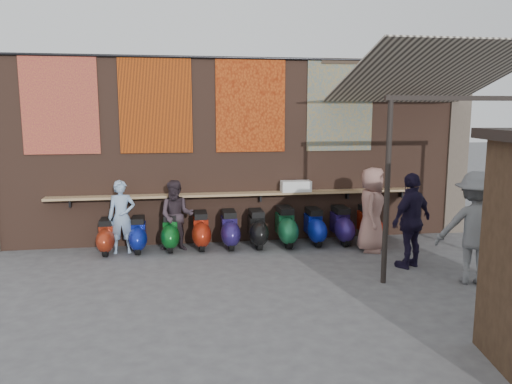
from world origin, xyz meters
The scene contains 29 objects.
ground centered at (0.00, 0.00, 0.00)m, with size 70.00×70.00×0.00m, color #474749.
brick_wall centered at (0.00, 2.70, 2.00)m, with size 10.00×0.40×4.00m, color brown.
pier_right centered at (5.20, 2.70, 2.00)m, with size 0.50×0.50×4.00m, color #4C4238.
eating_counter centered at (0.00, 2.33, 1.10)m, with size 8.00×0.32×0.05m, color #9E7A51.
shelf_box centered at (1.28, 2.30, 1.24)m, with size 0.65×0.29×0.24m, color white.
tapestry_redgold centered at (-3.60, 2.48, 3.00)m, with size 1.50×0.02×2.00m, color maroon.
tapestry_sun centered at (-1.70, 2.48, 3.00)m, with size 1.50×0.02×2.00m, color #F5560E.
tapestry_orange centered at (0.30, 2.48, 3.00)m, with size 1.50×0.02×2.00m, color #B84917.
tapestry_multi centered at (2.30, 2.48, 3.00)m, with size 1.50×0.02×2.00m, color #245C86.
hang_rail centered at (0.00, 2.47, 3.98)m, with size 0.06×0.06×9.50m, color black.
scooter_stool_0 centered at (-2.75, 1.98, 0.35)m, with size 0.33×0.74×0.70m, color maroon, non-canonical shape.
scooter_stool_1 centered at (-2.11, 2.02, 0.36)m, with size 0.34×0.75×0.71m, color navy, non-canonical shape.
scooter_stool_2 centered at (-1.47, 2.04, 0.37)m, with size 0.35×0.79×0.75m, color #0C561B, non-canonical shape.
scooter_stool_3 centered at (-0.83, 2.04, 0.39)m, with size 0.37×0.81×0.77m, color maroon, non-canonical shape.
scooter_stool_4 centered at (-0.23, 2.00, 0.39)m, with size 0.37×0.83×0.79m, color #231856, non-canonical shape.
scooter_stool_5 centered at (0.36, 1.98, 0.39)m, with size 0.37×0.83×0.79m, color black, non-canonical shape.
scooter_stool_6 centered at (0.98, 1.99, 0.42)m, with size 0.40×0.88×0.84m, color #175D36, non-canonical shape.
scooter_stool_7 centered at (1.63, 2.00, 0.39)m, with size 0.37×0.82×0.78m, color #0E1E9C, non-canonical shape.
scooter_stool_8 centered at (2.23, 1.97, 0.40)m, with size 0.38×0.85×0.80m, color #251655, non-canonical shape.
scooter_stool_9 centered at (2.87, 1.98, 0.40)m, with size 0.38×0.84×0.80m, color #B7220E, non-canonical shape.
diner_left centered at (-2.43, 1.99, 0.75)m, with size 0.55×0.36×1.50m, color #89A6C8.
diner_right centered at (-1.33, 2.00, 0.74)m, with size 0.71×0.56×1.47m, color #342830.
shopper_navy centered at (2.93, 0.14, 0.88)m, with size 1.04×0.43×1.77m, color black.
shopper_grey centered at (3.57, -0.84, 0.95)m, with size 1.23×0.70×1.90m, color slate.
shopper_tan centered at (2.64, 1.30, 0.87)m, with size 0.85×0.56×1.75m, color #9F6F65.
awning_canvas centered at (3.50, 0.90, 3.55)m, with size 3.20×3.40×0.03m, color beige.
awning_ledger centered at (3.50, 2.49, 3.95)m, with size 3.30×0.08×0.12m, color #33261C.
awning_header centered at (3.50, -0.60, 3.08)m, with size 3.00×0.08×0.08m, color black.
awning_post_left centered at (2.10, -0.60, 1.55)m, with size 0.09×0.09×3.10m, color black.
Camera 1 is at (-1.33, -8.24, 2.86)m, focal length 35.00 mm.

